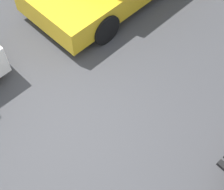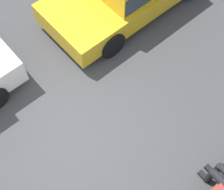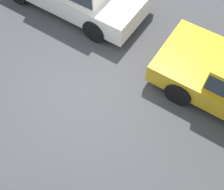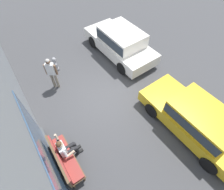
# 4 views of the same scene
# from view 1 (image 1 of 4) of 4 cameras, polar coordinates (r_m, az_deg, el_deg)

# --- Properties ---
(ground_plane) EXTENTS (60.00, 60.00, 0.00)m
(ground_plane) POSITION_cam_1_polar(r_m,az_deg,el_deg) (5.90, -8.45, -5.91)
(ground_plane) COLOR #424244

